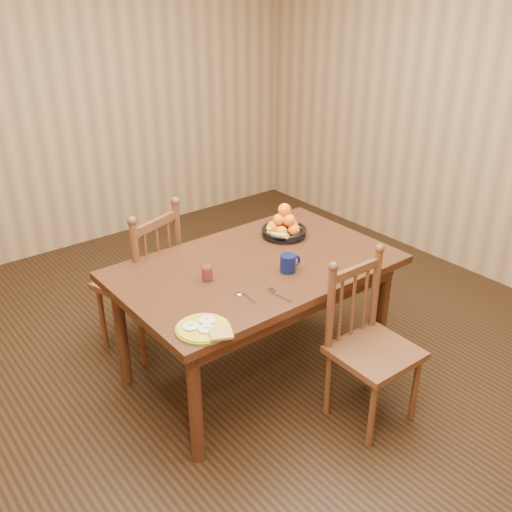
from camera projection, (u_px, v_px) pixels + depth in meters
room at (256, 164)px, 3.03m from camera, size 4.52×5.02×2.72m
dining_table at (256, 277)px, 3.34m from camera, size 1.60×1.00×0.75m
chair_far at (143, 280)px, 3.66m from camera, size 0.57×0.55×1.00m
chair_near at (370, 346)px, 3.08m from camera, size 0.43×0.41×0.93m
breakfast_plate at (204, 328)px, 2.68m from camera, size 0.26×0.31×0.04m
fork at (278, 295)px, 2.97m from camera, size 0.04×0.18×0.00m
spoon at (242, 295)px, 2.97m from camera, size 0.04×0.16×0.01m
coffee_mug at (289, 263)px, 3.19m from camera, size 0.13×0.09×0.10m
juice_glass at (207, 273)px, 3.11m from camera, size 0.06×0.06×0.09m
fruit_bowl at (284, 227)px, 3.62m from camera, size 0.29×0.29×0.22m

